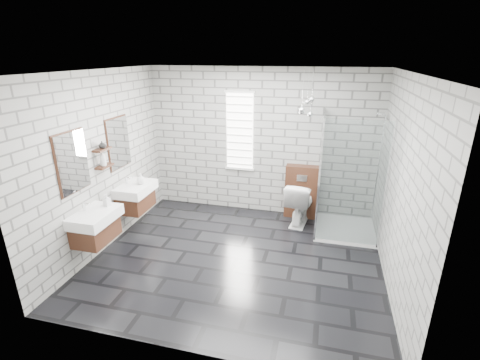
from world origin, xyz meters
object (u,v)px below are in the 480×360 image
at_px(toilet, 300,202).
at_px(cistern_panel, 301,192).
at_px(vanity_right, 134,190).
at_px(shower_enclosure, 341,207).
at_px(vanity_left, 93,218).

bearing_deg(toilet, cistern_panel, -82.71).
bearing_deg(vanity_right, shower_enclosure, 11.91).
bearing_deg(toilet, vanity_right, 27.10).
distance_m(shower_enclosure, toilet, 0.75).
height_order(vanity_right, shower_enclosure, shower_enclosure).
xyz_separation_m(vanity_right, cistern_panel, (2.71, 1.24, -0.26)).
distance_m(vanity_right, toilet, 2.90).
distance_m(vanity_left, toilet, 3.43).
relative_size(cistern_panel, shower_enclosure, 0.49).
distance_m(cistern_panel, shower_enclosure, 0.87).
relative_size(vanity_left, vanity_right, 1.00).
relative_size(vanity_left, shower_enclosure, 0.77).
xyz_separation_m(cistern_panel, toilet, (0.00, -0.26, -0.11)).
distance_m(vanity_right, shower_enclosure, 3.49).
height_order(shower_enclosure, toilet, shower_enclosure).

